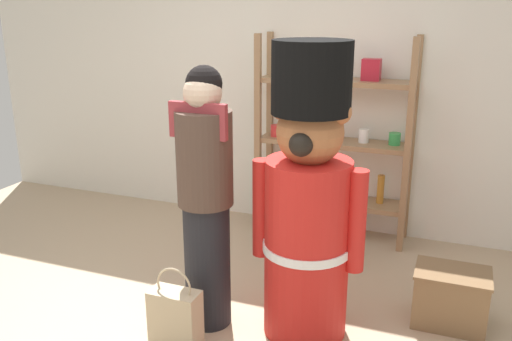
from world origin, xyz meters
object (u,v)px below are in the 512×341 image
(teddy_bear_guard, at_px, (308,204))
(shopping_bag, at_px, (175,318))
(merchandise_shelf, at_px, (333,137))
(display_crate, at_px, (450,297))
(person_shopper, at_px, (206,196))

(teddy_bear_guard, distance_m, shopping_bag, 1.00)
(merchandise_shelf, height_order, display_crate, merchandise_shelf)
(merchandise_shelf, relative_size, person_shopper, 1.06)
(shopping_bag, bearing_deg, merchandise_shelf, 77.26)
(merchandise_shelf, height_order, shopping_bag, merchandise_shelf)
(shopping_bag, bearing_deg, person_shopper, 79.02)
(merchandise_shelf, xyz_separation_m, display_crate, (1.02, -1.11, -0.67))
(person_shopper, xyz_separation_m, display_crate, (1.40, 0.51, -0.65))
(merchandise_shelf, bearing_deg, display_crate, -47.22)
(merchandise_shelf, xyz_separation_m, person_shopper, (-0.38, -1.62, -0.02))
(person_shopper, bearing_deg, teddy_bear_guard, 11.70)
(person_shopper, height_order, shopping_bag, person_shopper)
(teddy_bear_guard, distance_m, display_crate, 1.10)
(person_shopper, height_order, display_crate, person_shopper)
(person_shopper, bearing_deg, shopping_bag, -100.98)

